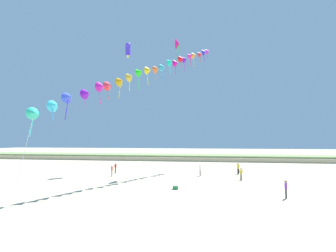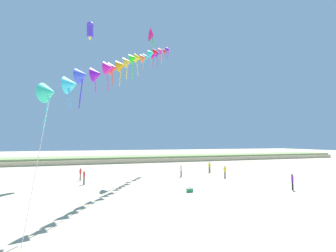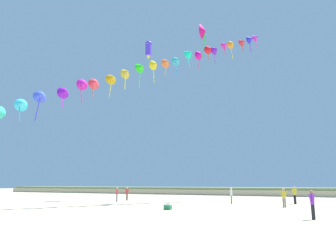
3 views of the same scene
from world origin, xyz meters
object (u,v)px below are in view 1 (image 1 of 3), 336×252
person_far_right (115,167)px  large_kite_low_lead (128,50)px  person_mid_center (286,188)px  person_far_center (238,168)px  large_kite_mid_trail (177,44)px  beach_cooler (176,187)px  person_near_right (200,170)px  person_near_left (241,173)px  person_far_left (112,170)px

person_far_right → large_kite_low_lead: 21.01m
person_mid_center → person_far_right: size_ratio=1.02×
person_far_right → person_far_center: (19.22, 1.83, 0.08)m
person_far_right → large_kite_mid_trail: bearing=13.5°
person_far_center → large_kite_low_lead: large_kite_low_lead is taller
person_mid_center → person_far_center: (-1.94, 14.18, 0.06)m
person_mid_center → beach_cooler: (-10.43, 2.35, -0.74)m
person_far_right → large_kite_low_lead: (0.59, 3.77, 20.67)m
person_mid_center → person_far_right: 24.50m
person_near_right → person_far_center: person_far_center is taller
person_near_right → beach_cooler: (-2.64, -9.25, -0.73)m
large_kite_low_lead → large_kite_mid_trail: large_kite_low_lead is taller
large_kite_low_lead → person_far_center: bearing=-5.9°
large_kite_low_lead → large_kite_mid_trail: size_ratio=0.62×
person_far_center → large_kite_low_lead: (-18.62, 1.94, 20.59)m
person_far_center → beach_cooler: person_far_center is taller
person_near_left → person_near_right: size_ratio=1.01×
person_far_left → person_far_right: bearing=101.4°
large_kite_mid_trail → person_mid_center: bearing=-52.1°
person_far_center → large_kite_mid_trail: size_ratio=0.38×
person_near_right → person_mid_center: size_ratio=0.99×
person_near_right → person_far_left: size_ratio=1.01×
person_near_left → person_far_right: 19.05m
person_near_left → person_far_left: bearing=178.1°
beach_cooler → person_far_right: bearing=137.0°
person_far_right → beach_cooler: size_ratio=2.81×
person_far_left → person_near_left: bearing=-1.9°
person_mid_center → large_kite_low_lead: bearing=141.9°
person_far_right → person_mid_center: bearing=-30.3°
large_kite_mid_trail → large_kite_low_lead: bearing=171.0°
person_near_right → person_far_right: person_near_right is taller
person_far_center → person_far_left: bearing=-165.8°
person_near_left → large_kite_low_lead: (-18.13, 7.27, 20.65)m
person_near_left → person_far_left: 18.15m
large_kite_mid_trail → person_far_right: bearing=-166.5°
person_near_right → person_far_right: bearing=176.8°
person_mid_center → person_far_right: (-21.15, 12.36, -0.02)m
person_mid_center → large_kite_mid_trail: 27.73m
person_mid_center → large_kite_mid_trail: (-11.42, 14.68, 20.57)m
person_far_right → person_near_right: bearing=-3.2°
person_far_right → large_kite_mid_trail: (9.73, 2.33, 20.59)m
person_far_left → person_far_right: person_far_left is taller
large_kite_low_lead → person_mid_center: bearing=-38.1°
person_near_right → large_kite_mid_trail: 21.12m
large_kite_low_lead → beach_cooler: large_kite_low_lead is taller
person_far_right → large_kite_low_lead: size_ratio=0.56×
person_mid_center → beach_cooler: 10.72m
person_near_right → person_far_left: 12.96m
person_far_left → person_far_center: 19.22m
person_near_right → large_kite_low_lead: bearing=160.5°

